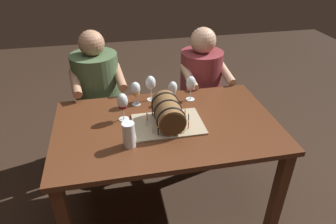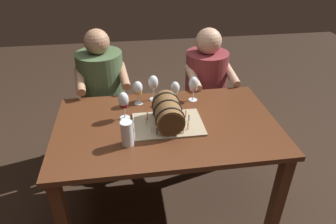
{
  "view_description": "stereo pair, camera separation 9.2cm",
  "coord_description": "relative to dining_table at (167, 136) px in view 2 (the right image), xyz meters",
  "views": [
    {
      "loc": [
        -0.32,
        -1.64,
        1.87
      ],
      "look_at": [
        0.01,
        -0.01,
        0.84
      ],
      "focal_mm": 32.33,
      "sensor_mm": 36.0,
      "label": 1
    },
    {
      "loc": [
        -0.23,
        -1.66,
        1.87
      ],
      "look_at": [
        0.01,
        -0.01,
        0.84
      ],
      "focal_mm": 32.33,
      "sensor_mm": 36.0,
      "label": 2
    }
  ],
  "objects": [
    {
      "name": "wine_glass_empty",
      "position": [
        -0.05,
        0.35,
        0.24
      ],
      "size": [
        0.07,
        0.07,
        0.2
      ],
      "color": "white",
      "rests_on": "dining_table"
    },
    {
      "name": "wine_glass_red",
      "position": [
        -0.27,
        0.11,
        0.24
      ],
      "size": [
        0.07,
        0.07,
        0.2
      ],
      "color": "white",
      "rests_on": "dining_table"
    },
    {
      "name": "wine_glass_white",
      "position": [
        0.1,
        0.28,
        0.22
      ],
      "size": [
        0.07,
        0.07,
        0.17
      ],
      "color": "white",
      "rests_on": "dining_table"
    },
    {
      "name": "wine_glass_amber",
      "position": [
        -0.17,
        0.3,
        0.23
      ],
      "size": [
        0.07,
        0.07,
        0.18
      ],
      "color": "white",
      "rests_on": "dining_table"
    },
    {
      "name": "wine_glass_rose",
      "position": [
        0.24,
        0.29,
        0.23
      ],
      "size": [
        0.07,
        0.07,
        0.19
      ],
      "color": "white",
      "rests_on": "dining_table"
    },
    {
      "name": "barrel_cake",
      "position": [
        0.01,
        -0.01,
        0.19
      ],
      "size": [
        0.46,
        0.32,
        0.19
      ],
      "color": "tan",
      "rests_on": "dining_table"
    },
    {
      "name": "person_seated_right",
      "position": [
        0.45,
        0.71,
        -0.09
      ],
      "size": [
        0.42,
        0.5,
        1.16
      ],
      "color": "#4C1B1E",
      "rests_on": "ground"
    },
    {
      "name": "ground_plane",
      "position": [
        0.0,
        0.0,
        -0.64
      ],
      "size": [
        8.0,
        8.0,
        0.0
      ],
      "primitive_type": "plane",
      "color": "#332319"
    },
    {
      "name": "person_seated_left",
      "position": [
        -0.45,
        0.71,
        -0.07
      ],
      "size": [
        0.45,
        0.53,
        1.19
      ],
      "color": "#2A3A24",
      "rests_on": "ground"
    },
    {
      "name": "beer_pint",
      "position": [
        -0.26,
        -0.18,
        0.18
      ],
      "size": [
        0.07,
        0.07,
        0.16
      ],
      "color": "white",
      "rests_on": "dining_table"
    },
    {
      "name": "dining_table",
      "position": [
        0.0,
        0.0,
        0.0
      ],
      "size": [
        1.48,
        0.9,
        0.74
      ],
      "color": "#562D19",
      "rests_on": "ground"
    }
  ]
}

